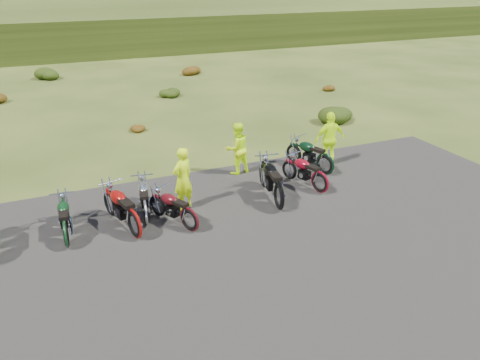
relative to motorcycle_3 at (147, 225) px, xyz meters
name	(u,v)px	position (x,y,z in m)	size (l,w,h in m)	color
ground	(224,230)	(1.82, -1.08, 0.00)	(300.00, 300.00, 0.00)	#304115
gravel_pad	(255,270)	(1.82, -3.08, 0.00)	(20.00, 12.00, 0.04)	black
hill_slope	(67,30)	(1.82, 48.92, 0.00)	(300.00, 46.00, 3.00)	#2D3C14
hill_plateau	(44,1)	(1.82, 108.92, 0.00)	(300.00, 90.00, 9.17)	#2D3C14
shrub_3	(48,72)	(-1.48, 20.82, 0.46)	(1.56, 1.56, 0.92)	#1F320C
shrub_4	(136,127)	(1.42, 8.12, 0.23)	(0.77, 0.77, 0.45)	#672A0C
shrub_5	(169,91)	(4.32, 13.42, 0.31)	(1.03, 1.03, 0.61)	#1F320C
shrub_6	(190,69)	(7.22, 18.72, 0.38)	(1.30, 1.30, 0.77)	#672A0C
shrub_7	(337,112)	(10.12, 6.02, 0.46)	(1.56, 1.56, 0.92)	#1F320C
shrub_8	(326,87)	(13.02, 11.32, 0.23)	(0.77, 0.77, 0.45)	#672A0C
motorcycle_1	(136,238)	(-0.42, -0.57, 0.00)	(2.22, 0.74, 1.16)	maroon
motorcycle_2	(68,247)	(-2.07, -0.33, 0.00)	(1.93, 0.64, 1.01)	#0E3416
motorcycle_3	(147,225)	(0.00, 0.00, 0.00)	(1.95, 0.65, 1.02)	silver
motorcycle_4	(190,231)	(0.97, -0.80, 0.00)	(1.90, 0.63, 0.99)	#530D13
motorcycle_5	(279,209)	(3.70, -0.62, 0.00)	(2.33, 0.78, 1.22)	black
motorcycle_6	(319,193)	(5.37, -0.15, 0.00)	(1.95, 0.65, 1.02)	maroon
motorcycle_7	(324,175)	(6.28, 0.99, 0.00)	(2.09, 0.70, 1.10)	black
person_middle	(183,180)	(1.21, 0.51, 0.92)	(0.67, 0.44, 1.85)	#D3FE0D
person_right_a	(237,149)	(3.62, 2.28, 0.88)	(0.86, 0.67, 1.76)	#D3FE0D
person_right_b	(330,140)	(6.86, 1.67, 0.96)	(1.12, 0.47, 1.91)	#D3FE0D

